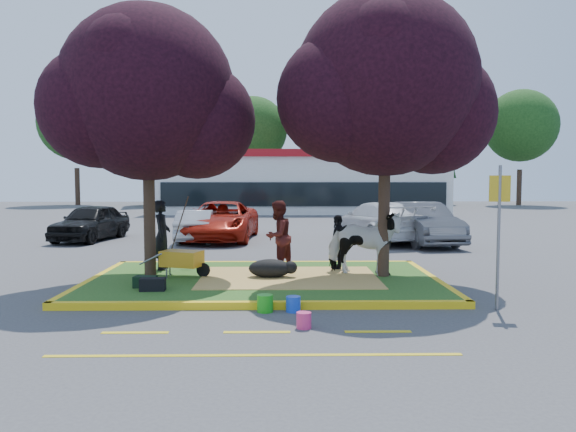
{
  "coord_description": "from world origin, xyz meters",
  "views": [
    {
      "loc": [
        0.37,
        -13.28,
        2.56
      ],
      "look_at": [
        0.58,
        0.5,
        1.59
      ],
      "focal_mm": 35.0,
      "sensor_mm": 36.0,
      "label": 1
    }
  ],
  "objects_px": {
    "bucket_pink": "(304,320)",
    "bucket_green": "(265,303)",
    "cow": "(363,243)",
    "handler": "(162,235)",
    "bucket_blue": "(293,304)",
    "sign_post": "(499,220)",
    "car_black": "(91,222)",
    "wheelbarrow": "(182,259)",
    "car_silver": "(196,226)",
    "calf": "(270,268)"
  },
  "relations": [
    {
      "from": "car_black",
      "to": "sign_post",
      "type": "bearing_deg",
      "value": -35.71
    },
    {
      "from": "cow",
      "to": "bucket_blue",
      "type": "xyz_separation_m",
      "value": [
        -1.79,
        -3.1,
        -0.8
      ]
    },
    {
      "from": "car_silver",
      "to": "bucket_pink",
      "type": "bearing_deg",
      "value": 103.61
    },
    {
      "from": "bucket_green",
      "to": "car_black",
      "type": "distance_m",
      "value": 14.18
    },
    {
      "from": "cow",
      "to": "handler",
      "type": "relative_size",
      "value": 1.05
    },
    {
      "from": "sign_post",
      "to": "bucket_green",
      "type": "bearing_deg",
      "value": -169.05
    },
    {
      "from": "wheelbarrow",
      "to": "calf",
      "type": "bearing_deg",
      "value": 16.14
    },
    {
      "from": "calf",
      "to": "wheelbarrow",
      "type": "xyz_separation_m",
      "value": [
        -2.11,
        0.11,
        0.21
      ]
    },
    {
      "from": "calf",
      "to": "sign_post",
      "type": "distance_m",
      "value": 5.35
    },
    {
      "from": "bucket_green",
      "to": "car_black",
      "type": "xyz_separation_m",
      "value": [
        -7.34,
        12.13,
        0.57
      ]
    },
    {
      "from": "handler",
      "to": "bucket_blue",
      "type": "distance_m",
      "value": 5.3
    },
    {
      "from": "cow",
      "to": "handler",
      "type": "xyz_separation_m",
      "value": [
        -5.1,
        0.93,
        0.1
      ]
    },
    {
      "from": "car_silver",
      "to": "cow",
      "type": "bearing_deg",
      "value": 119.49
    },
    {
      "from": "bucket_green",
      "to": "car_silver",
      "type": "xyz_separation_m",
      "value": [
        -3.02,
        11.66,
        0.46
      ]
    },
    {
      "from": "sign_post",
      "to": "car_silver",
      "type": "height_order",
      "value": "sign_post"
    },
    {
      "from": "handler",
      "to": "car_silver",
      "type": "relative_size",
      "value": 0.47
    },
    {
      "from": "cow",
      "to": "sign_post",
      "type": "distance_m",
      "value": 3.77
    },
    {
      "from": "sign_post",
      "to": "bucket_pink",
      "type": "height_order",
      "value": "sign_post"
    },
    {
      "from": "wheelbarrow",
      "to": "car_black",
      "type": "xyz_separation_m",
      "value": [
        -5.27,
        9.22,
        0.15
      ]
    },
    {
      "from": "handler",
      "to": "car_black",
      "type": "distance_m",
      "value": 9.29
    },
    {
      "from": "cow",
      "to": "bucket_pink",
      "type": "distance_m",
      "value": 4.64
    },
    {
      "from": "calf",
      "to": "car_silver",
      "type": "height_order",
      "value": "car_silver"
    },
    {
      "from": "handler",
      "to": "calf",
      "type": "bearing_deg",
      "value": -115.96
    },
    {
      "from": "bucket_pink",
      "to": "bucket_blue",
      "type": "relative_size",
      "value": 0.92
    },
    {
      "from": "handler",
      "to": "bucket_green",
      "type": "relative_size",
      "value": 5.48
    },
    {
      "from": "car_black",
      "to": "wheelbarrow",
      "type": "bearing_deg",
      "value": -50.38
    },
    {
      "from": "bucket_pink",
      "to": "car_black",
      "type": "distance_m",
      "value": 15.53
    },
    {
      "from": "calf",
      "to": "car_black",
      "type": "distance_m",
      "value": 11.9
    },
    {
      "from": "bucket_pink",
      "to": "car_silver",
      "type": "xyz_separation_m",
      "value": [
        -3.71,
        12.82,
        0.49
      ]
    },
    {
      "from": "bucket_blue",
      "to": "handler",
      "type": "bearing_deg",
      "value": 129.38
    },
    {
      "from": "cow",
      "to": "wheelbarrow",
      "type": "height_order",
      "value": "cow"
    },
    {
      "from": "cow",
      "to": "car_black",
      "type": "height_order",
      "value": "cow"
    },
    {
      "from": "bucket_pink",
      "to": "bucket_green",
      "type": "bearing_deg",
      "value": 120.44
    },
    {
      "from": "calf",
      "to": "bucket_pink",
      "type": "distance_m",
      "value": 4.02
    },
    {
      "from": "car_black",
      "to": "calf",
      "type": "bearing_deg",
      "value": -41.78
    },
    {
      "from": "sign_post",
      "to": "bucket_blue",
      "type": "xyz_separation_m",
      "value": [
        -3.92,
        -0.1,
        -1.59
      ]
    },
    {
      "from": "sign_post",
      "to": "car_silver",
      "type": "bearing_deg",
      "value": 132.56
    },
    {
      "from": "wheelbarrow",
      "to": "handler",
      "type": "bearing_deg",
      "value": 141.46
    },
    {
      "from": "bucket_blue",
      "to": "bucket_green",
      "type": "bearing_deg",
      "value": 180.0
    },
    {
      "from": "sign_post",
      "to": "bucket_green",
      "type": "xyz_separation_m",
      "value": [
        -4.46,
        -0.1,
        -1.57
      ]
    },
    {
      "from": "cow",
      "to": "car_silver",
      "type": "xyz_separation_m",
      "value": [
        -5.35,
        8.56,
        -0.32
      ]
    },
    {
      "from": "wheelbarrow",
      "to": "bucket_green",
      "type": "distance_m",
      "value": 3.59
    },
    {
      "from": "wheelbarrow",
      "to": "car_black",
      "type": "relative_size",
      "value": 0.39
    },
    {
      "from": "cow",
      "to": "bucket_blue",
      "type": "relative_size",
      "value": 6.37
    },
    {
      "from": "calf",
      "to": "car_silver",
      "type": "distance_m",
      "value": 9.38
    },
    {
      "from": "bucket_green",
      "to": "sign_post",
      "type": "bearing_deg",
      "value": 1.29
    },
    {
      "from": "cow",
      "to": "car_black",
      "type": "xyz_separation_m",
      "value": [
        -9.66,
        9.02,
        -0.21
      ]
    },
    {
      "from": "sign_post",
      "to": "bucket_blue",
      "type": "relative_size",
      "value": 9.38
    },
    {
      "from": "bucket_blue",
      "to": "bucket_pink",
      "type": "bearing_deg",
      "value": -82.66
    },
    {
      "from": "handler",
      "to": "wheelbarrow",
      "type": "xyz_separation_m",
      "value": [
        0.71,
        -1.12,
        -0.46
      ]
    }
  ]
}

